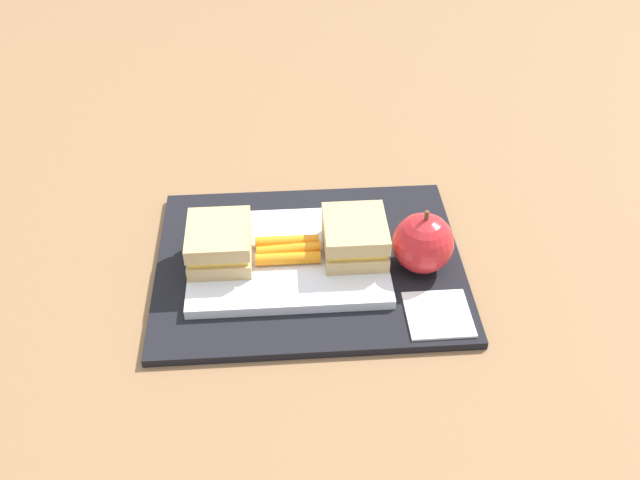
% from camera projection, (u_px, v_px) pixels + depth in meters
% --- Properties ---
extents(ground_plane, '(2.40, 2.40, 0.00)m').
position_uv_depth(ground_plane, '(310.00, 267.00, 0.83)').
color(ground_plane, olive).
extents(lunchbag_mat, '(0.36, 0.28, 0.01)m').
position_uv_depth(lunchbag_mat, '(310.00, 264.00, 0.83)').
color(lunchbag_mat, black).
rests_on(lunchbag_mat, ground_plane).
extents(food_tray, '(0.23, 0.17, 0.01)m').
position_uv_depth(food_tray, '(288.00, 258.00, 0.82)').
color(food_tray, white).
rests_on(food_tray, lunchbag_mat).
extents(sandwich_half_left, '(0.07, 0.08, 0.04)m').
position_uv_depth(sandwich_half_left, '(219.00, 243.00, 0.80)').
color(sandwich_half_left, tan).
rests_on(sandwich_half_left, food_tray).
extents(sandwich_half_right, '(0.07, 0.08, 0.04)m').
position_uv_depth(sandwich_half_right, '(355.00, 237.00, 0.81)').
color(sandwich_half_right, tan).
rests_on(sandwich_half_right, food_tray).
extents(carrot_sticks_bundle, '(0.08, 0.04, 0.02)m').
position_uv_depth(carrot_sticks_bundle, '(288.00, 250.00, 0.81)').
color(carrot_sticks_bundle, orange).
rests_on(carrot_sticks_bundle, food_tray).
extents(apple, '(0.07, 0.07, 0.08)m').
position_uv_depth(apple, '(423.00, 243.00, 0.80)').
color(apple, red).
rests_on(apple, lunchbag_mat).
extents(paper_napkin, '(0.07, 0.07, 0.00)m').
position_uv_depth(paper_napkin, '(438.00, 314.00, 0.76)').
color(paper_napkin, white).
rests_on(paper_napkin, lunchbag_mat).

